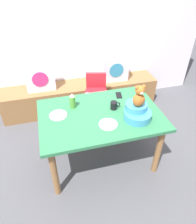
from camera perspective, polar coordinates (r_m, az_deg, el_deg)
The scene contains 14 objects.
ground_plane at distance 2.91m, azimuth 0.52°, elevation -12.11°, with size 8.00×8.00×0.00m, color #4C4C51.
back_wall at distance 3.48m, azimuth -6.38°, elevation 21.81°, with size 4.40×0.10×2.60m, color silver.
window_bench at distance 3.67m, azimuth -4.54°, elevation 4.40°, with size 2.60×0.44×0.46m, color olive.
pillow_floral_left at distance 3.39m, azimuth -15.47°, elevation 9.01°, with size 0.44×0.15×0.44m.
pillow_floral_right at distance 3.57m, azimuth 4.66°, elevation 11.65°, with size 0.44×0.15×0.44m.
dining_table at distance 2.46m, azimuth 0.60°, elevation -2.23°, with size 1.39×0.94×0.74m.
highchair at distance 3.18m, azimuth -0.53°, elevation 5.14°, with size 0.40×0.51×0.79m.
infant_seat_teal at distance 2.34m, azimuth 10.52°, elevation -0.10°, with size 0.30×0.33×0.16m.
teddy_bear at distance 2.22m, azimuth 11.11°, elevation 4.15°, with size 0.13×0.12×0.25m.
ketchup_bottle at distance 2.47m, azimuth -6.95°, elevation 2.96°, with size 0.07×0.07×0.18m.
coffee_mug at distance 2.46m, azimuth 4.36°, elevation 1.83°, with size 0.12×0.08×0.09m.
dinner_plate_near at distance 2.41m, azimuth -10.74°, elevation -0.87°, with size 0.20×0.20×0.01m, color white.
dinner_plate_far at distance 2.24m, azimuth 2.77°, elevation -3.36°, with size 0.20×0.20×0.01m, color white.
cell_phone at distance 2.73m, azimuth 5.67°, elevation 4.56°, with size 0.07×0.14×0.01m, color black.
Camera 1 is at (-0.52, -1.84, 2.19)m, focal length 33.71 mm.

